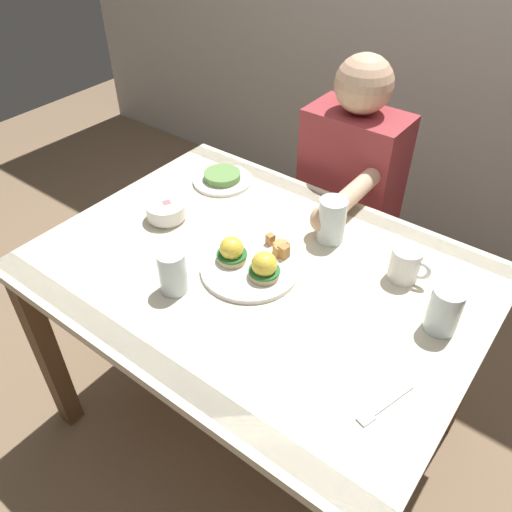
{
  "coord_description": "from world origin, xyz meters",
  "views": [
    {
      "loc": [
        0.64,
        -0.85,
        1.67
      ],
      "look_at": [
        -0.0,
        0.0,
        0.78
      ],
      "focal_mm": 36.07,
      "sensor_mm": 36.0,
      "label": 1
    }
  ],
  "objects_px": {
    "dining_table": "(257,295)",
    "water_glass_far": "(332,222)",
    "water_glass_near": "(444,312)",
    "eggs_benedict_plate": "(252,263)",
    "fruit_bowl": "(166,211)",
    "coffee_mug": "(406,264)",
    "water_glass_extra": "(173,274)",
    "fork": "(383,406)",
    "diner_person": "(346,194)",
    "side_plate": "(222,178)"
  },
  "relations": [
    {
      "from": "fruit_bowl",
      "to": "diner_person",
      "type": "bearing_deg",
      "value": 62.21
    },
    {
      "from": "dining_table",
      "to": "water_glass_far",
      "type": "xyz_separation_m",
      "value": [
        0.09,
        0.23,
        0.17
      ]
    },
    {
      "from": "dining_table",
      "to": "water_glass_far",
      "type": "distance_m",
      "value": 0.3
    },
    {
      "from": "eggs_benedict_plate",
      "to": "fruit_bowl",
      "type": "distance_m",
      "value": 0.35
    },
    {
      "from": "coffee_mug",
      "to": "fork",
      "type": "xyz_separation_m",
      "value": [
        0.14,
        -0.4,
        -0.05
      ]
    },
    {
      "from": "fruit_bowl",
      "to": "diner_person",
      "type": "xyz_separation_m",
      "value": [
        0.31,
        0.59,
        -0.12
      ]
    },
    {
      "from": "coffee_mug",
      "to": "diner_person",
      "type": "height_order",
      "value": "diner_person"
    },
    {
      "from": "coffee_mug",
      "to": "side_plate",
      "type": "height_order",
      "value": "coffee_mug"
    },
    {
      "from": "coffee_mug",
      "to": "side_plate",
      "type": "distance_m",
      "value": 0.7
    },
    {
      "from": "coffee_mug",
      "to": "water_glass_near",
      "type": "relative_size",
      "value": 0.9
    },
    {
      "from": "dining_table",
      "to": "diner_person",
      "type": "relative_size",
      "value": 1.05
    },
    {
      "from": "water_glass_far",
      "to": "water_glass_extra",
      "type": "distance_m",
      "value": 0.48
    },
    {
      "from": "fork",
      "to": "diner_person",
      "type": "relative_size",
      "value": 0.13
    },
    {
      "from": "eggs_benedict_plate",
      "to": "coffee_mug",
      "type": "distance_m",
      "value": 0.41
    },
    {
      "from": "fruit_bowl",
      "to": "coffee_mug",
      "type": "relative_size",
      "value": 1.08
    },
    {
      "from": "fruit_bowl",
      "to": "water_glass_extra",
      "type": "distance_m",
      "value": 0.32
    },
    {
      "from": "coffee_mug",
      "to": "water_glass_far",
      "type": "distance_m",
      "value": 0.24
    },
    {
      "from": "dining_table",
      "to": "diner_person",
      "type": "xyz_separation_m",
      "value": [
        -0.05,
        0.6,
        0.02
      ]
    },
    {
      "from": "fruit_bowl",
      "to": "side_plate",
      "type": "bearing_deg",
      "value": 90.71
    },
    {
      "from": "coffee_mug",
      "to": "side_plate",
      "type": "bearing_deg",
      "value": 173.52
    },
    {
      "from": "water_glass_extra",
      "to": "fork",
      "type": "bearing_deg",
      "value": 0.48
    },
    {
      "from": "dining_table",
      "to": "fruit_bowl",
      "type": "xyz_separation_m",
      "value": [
        -0.36,
        0.01,
        0.14
      ]
    },
    {
      "from": "dining_table",
      "to": "coffee_mug",
      "type": "xyz_separation_m",
      "value": [
        0.34,
        0.2,
        0.16
      ]
    },
    {
      "from": "dining_table",
      "to": "water_glass_extra",
      "type": "bearing_deg",
      "value": -121.0
    },
    {
      "from": "eggs_benedict_plate",
      "to": "water_glass_far",
      "type": "xyz_separation_m",
      "value": [
        0.1,
        0.25,
        0.04
      ]
    },
    {
      "from": "water_glass_far",
      "to": "water_glass_near",
      "type": "bearing_deg",
      "value": -19.82
    },
    {
      "from": "water_glass_far",
      "to": "diner_person",
      "type": "height_order",
      "value": "diner_person"
    },
    {
      "from": "side_plate",
      "to": "fork",
      "type": "bearing_deg",
      "value": -29.6
    },
    {
      "from": "dining_table",
      "to": "water_glass_near",
      "type": "xyz_separation_m",
      "value": [
        0.48,
        0.09,
        0.16
      ]
    },
    {
      "from": "water_glass_far",
      "to": "water_glass_extra",
      "type": "xyz_separation_m",
      "value": [
        -0.21,
        -0.43,
        -0.01
      ]
    },
    {
      "from": "fork",
      "to": "side_plate",
      "type": "height_order",
      "value": "side_plate"
    },
    {
      "from": "fork",
      "to": "water_glass_extra",
      "type": "bearing_deg",
      "value": -179.52
    },
    {
      "from": "coffee_mug",
      "to": "water_glass_far",
      "type": "bearing_deg",
      "value": 173.66
    },
    {
      "from": "water_glass_near",
      "to": "fork",
      "type": "bearing_deg",
      "value": -91.38
    },
    {
      "from": "fork",
      "to": "water_glass_near",
      "type": "height_order",
      "value": "water_glass_near"
    },
    {
      "from": "coffee_mug",
      "to": "dining_table",
      "type": "bearing_deg",
      "value": -148.73
    },
    {
      "from": "eggs_benedict_plate",
      "to": "dining_table",
      "type": "bearing_deg",
      "value": 68.51
    },
    {
      "from": "water_glass_near",
      "to": "water_glass_extra",
      "type": "bearing_deg",
      "value": -154.37
    },
    {
      "from": "water_glass_near",
      "to": "diner_person",
      "type": "bearing_deg",
      "value": 136.21
    },
    {
      "from": "eggs_benedict_plate",
      "to": "diner_person",
      "type": "distance_m",
      "value": 0.63
    },
    {
      "from": "coffee_mug",
      "to": "side_plate",
      "type": "xyz_separation_m",
      "value": [
        -0.7,
        0.08,
        -0.04
      ]
    },
    {
      "from": "dining_table",
      "to": "side_plate",
      "type": "bearing_deg",
      "value": 142.06
    },
    {
      "from": "dining_table",
      "to": "fruit_bowl",
      "type": "relative_size",
      "value": 10.0
    },
    {
      "from": "eggs_benedict_plate",
      "to": "fruit_bowl",
      "type": "xyz_separation_m",
      "value": [
        -0.35,
        0.03,
        0.0
      ]
    },
    {
      "from": "dining_table",
      "to": "water_glass_far",
      "type": "bearing_deg",
      "value": 68.23
    },
    {
      "from": "diner_person",
      "to": "fork",
      "type": "bearing_deg",
      "value": -56.49
    },
    {
      "from": "eggs_benedict_plate",
      "to": "water_glass_near",
      "type": "xyz_separation_m",
      "value": [
        0.49,
        0.11,
        0.03
      ]
    },
    {
      "from": "dining_table",
      "to": "eggs_benedict_plate",
      "type": "relative_size",
      "value": 4.44
    },
    {
      "from": "dining_table",
      "to": "fork",
      "type": "distance_m",
      "value": 0.52
    },
    {
      "from": "water_glass_extra",
      "to": "side_plate",
      "type": "xyz_separation_m",
      "value": [
        -0.24,
        0.48,
        -0.04
      ]
    }
  ]
}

